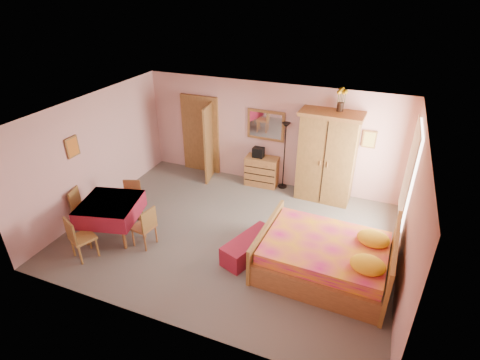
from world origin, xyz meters
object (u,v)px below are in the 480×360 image
at_px(floor_lamp, 284,156).
at_px(chair_north, 132,200).
at_px(wall_mirror, 266,125).
at_px(chair_south, 83,237).
at_px(bench, 249,247).
at_px(sunflower_vase, 341,99).
at_px(bed, 325,248).
at_px(dining_table, 112,218).
at_px(stereo, 258,152).
at_px(chest_of_drawers, 262,171).
at_px(chair_west, 85,208).
at_px(wardrobe, 327,157).
at_px(chair_east, 143,226).

bearing_deg(floor_lamp, chair_north, -137.02).
xyz_separation_m(wall_mirror, chair_south, (-2.20, -4.15, -1.10)).
distance_m(bench, chair_north, 2.90).
relative_size(sunflower_vase, bed, 0.23).
height_order(dining_table, chair_south, chair_south).
bearing_deg(sunflower_vase, chair_north, -147.53).
relative_size(stereo, chair_south, 0.30).
distance_m(chest_of_drawers, floor_lamp, 0.73).
bearing_deg(stereo, bed, -50.61).
bearing_deg(chair_west, wardrobe, 107.57).
bearing_deg(chair_west, chair_south, 23.96).
bearing_deg(chair_east, floor_lamp, -21.33).
relative_size(chair_south, chair_west, 1.04).
bearing_deg(dining_table, sunflower_vase, 39.73).
distance_m(wardrobe, dining_table, 4.90).
height_order(bed, dining_table, bed).
height_order(wall_mirror, sunflower_vase, sunflower_vase).
xyz_separation_m(floor_lamp, bench, (0.15, -2.84, -0.66)).
bearing_deg(bed, chest_of_drawers, 130.31).
bearing_deg(stereo, sunflower_vase, 1.43).
relative_size(bed, chair_south, 2.57).
bearing_deg(chair_east, chair_north, 56.65).
distance_m(wall_mirror, dining_table, 4.17).
height_order(wall_mirror, stereo, wall_mirror).
xyz_separation_m(stereo, chair_north, (-2.09, -2.45, -0.48)).
bearing_deg(wall_mirror, chair_south, -116.59).
bearing_deg(wall_mirror, wardrobe, -8.68).
distance_m(chest_of_drawers, wall_mirror, 1.18).
bearing_deg(chest_of_drawers, floor_lamp, 6.69).
relative_size(bench, chair_west, 1.39).
distance_m(wall_mirror, bench, 3.33).
bearing_deg(sunflower_vase, wall_mirror, 174.28).
distance_m(stereo, chair_east, 3.47).
bearing_deg(chair_east, chest_of_drawers, -14.28).
height_order(sunflower_vase, chair_west, sunflower_vase).
bearing_deg(dining_table, chair_west, 174.21).
relative_size(chair_north, chair_west, 0.97).
xyz_separation_m(chair_south, chair_north, (0.01, 1.48, -0.03)).
xyz_separation_m(wardrobe, bed, (0.50, -2.61, -0.55)).
height_order(floor_lamp, chair_west, floor_lamp).
bearing_deg(wardrobe, sunflower_vase, 39.65).
height_order(stereo, bed, bed).
bearing_deg(chair_west, chair_north, 115.12).
distance_m(sunflower_vase, bed, 3.34).
xyz_separation_m(wall_mirror, sunflower_vase, (1.73, -0.17, 0.88)).
distance_m(bed, chair_south, 4.48).
height_order(chest_of_drawers, bench, chest_of_drawers).
height_order(wardrobe, dining_table, wardrobe).
bearing_deg(bed, stereo, 131.69).
bearing_deg(wall_mirror, chair_north, -128.01).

